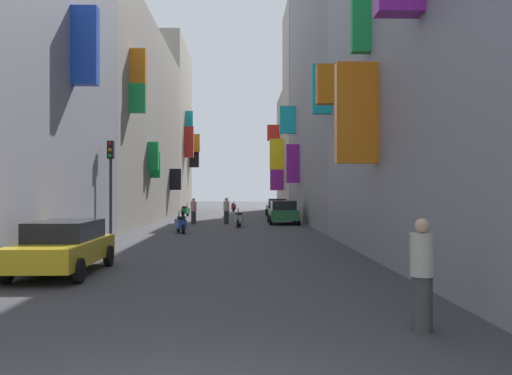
{
  "coord_description": "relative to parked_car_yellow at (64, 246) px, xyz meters",
  "views": [
    {
      "loc": [
        0.86,
        -5.08,
        2.22
      ],
      "look_at": [
        1.47,
        18.5,
        2.32
      ],
      "focal_mm": 38.83,
      "sensor_mm": 36.0,
      "label": 1
    }
  ],
  "objects": [
    {
      "name": "ground_plane",
      "position": [
        3.86,
        20.32,
        -0.74
      ],
      "size": [
        140.0,
        140.0,
        0.0
      ],
      "primitive_type": "plane",
      "color": "#38383D"
    },
    {
      "name": "building_left_mid_b",
      "position": [
        -4.13,
        24.4,
        6.07
      ],
      "size": [
        6.9,
        26.21,
        13.61
      ],
      "color": "gray",
      "rests_on": "ground"
    },
    {
      "name": "building_left_mid_c",
      "position": [
        -4.13,
        43.92,
        8.02
      ],
      "size": [
        7.16,
        12.82,
        17.52
      ],
      "color": "#9E9384",
      "rests_on": "ground"
    },
    {
      "name": "building_right_mid_a",
      "position": [
        11.86,
        22.16,
        8.58
      ],
      "size": [
        7.22,
        21.27,
        18.63
      ],
      "color": "gray",
      "rests_on": "ground"
    },
    {
      "name": "building_right_mid_c",
      "position": [
        11.85,
        37.32,
        8.99
      ],
      "size": [
        7.37,
        8.09,
        19.48
      ],
      "color": "#9E9384",
      "rests_on": "ground"
    },
    {
      "name": "building_right_far",
      "position": [
        11.85,
        45.84,
        5.5
      ],
      "size": [
        7.35,
        8.97,
        12.46
      ],
      "color": "#9E9384",
      "rests_on": "ground"
    },
    {
      "name": "parked_car_yellow",
      "position": [
        0.0,
        0.0,
        0.0
      ],
      "size": [
        1.88,
        4.48,
        1.39
      ],
      "color": "gold",
      "rests_on": "ground"
    },
    {
      "name": "parked_car_black",
      "position": [
        7.69,
        31.81,
        0.03
      ],
      "size": [
        1.83,
        4.0,
        1.47
      ],
      "color": "black",
      "rests_on": "ground"
    },
    {
      "name": "parked_car_green",
      "position": [
        7.42,
        21.22,
        0.05
      ],
      "size": [
        1.93,
        4.11,
        1.5
      ],
      "color": "#236638",
      "rests_on": "ground"
    },
    {
      "name": "scooter_red",
      "position": [
        3.89,
        41.15,
        -0.27
      ],
      "size": [
        0.54,
        1.83,
        1.13
      ],
      "color": "red",
      "rests_on": "ground"
    },
    {
      "name": "scooter_silver",
      "position": [
        4.55,
        18.37,
        -0.27
      ],
      "size": [
        0.53,
        1.84,
        1.13
      ],
      "color": "#ADADB2",
      "rests_on": "ground"
    },
    {
      "name": "scooter_green",
      "position": [
        0.03,
        31.32,
        -0.27
      ],
      "size": [
        0.64,
        1.75,
        1.13
      ],
      "color": "#287F3D",
      "rests_on": "ground"
    },
    {
      "name": "scooter_blue",
      "position": [
        1.57,
        13.8,
        -0.27
      ],
      "size": [
        0.74,
        1.84,
        1.13
      ],
      "color": "#2D4CAD",
      "rests_on": "ground"
    },
    {
      "name": "pedestrian_crossing",
      "position": [
        7.55,
        -6.15,
        0.15
      ],
      "size": [
        0.44,
        0.44,
        1.77
      ],
      "color": "#3E3E3E",
      "rests_on": "ground"
    },
    {
      "name": "pedestrian_near_left",
      "position": [
        3.71,
        21.39,
        0.11
      ],
      "size": [
        0.53,
        0.53,
        1.7
      ],
      "color": "#303030",
      "rests_on": "ground"
    },
    {
      "name": "pedestrian_near_right",
      "position": [
        1.57,
        21.41,
        0.1
      ],
      "size": [
        0.4,
        0.4,
        1.68
      ],
      "color": "#303030",
      "rests_on": "ground"
    },
    {
      "name": "traffic_light_near_corner",
      "position": [
        -0.74,
        8.37,
        2.16
      ],
      "size": [
        0.26,
        0.34,
        4.26
      ],
      "color": "#2D2D2D",
      "rests_on": "ground"
    }
  ]
}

